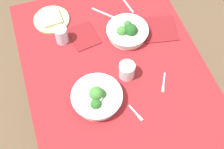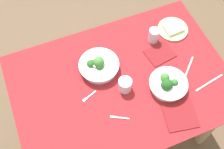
{
  "view_description": "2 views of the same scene",
  "coord_description": "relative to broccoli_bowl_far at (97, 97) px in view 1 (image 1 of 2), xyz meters",
  "views": [
    {
      "loc": [
        -0.72,
        0.27,
        2.02
      ],
      "look_at": [
        0.01,
        0.03,
        0.74
      ],
      "focal_mm": 49.58,
      "sensor_mm": 36.0,
      "label": 1
    },
    {
      "loc": [
        -0.35,
        -0.72,
        2.2
      ],
      "look_at": [
        -0.04,
        0.06,
        0.74
      ],
      "focal_mm": 46.31,
      "sensor_mm": 36.0,
      "label": 2
    }
  ],
  "objects": [
    {
      "name": "water_glass_side",
      "position": [
        0.39,
        0.07,
        0.01
      ],
      "size": [
        0.07,
        0.07,
        0.09
      ],
      "primitive_type": "cylinder",
      "color": "silver",
      "rests_on": "dining_table"
    },
    {
      "name": "napkin_folded_upper",
      "position": [
        0.31,
        -0.44,
        -0.03
      ],
      "size": [
        0.2,
        0.2,
        0.01
      ],
      "primitive_type": "cube",
      "rotation": [
        0.0,
        0.0,
        -0.19
      ],
      "color": "maroon",
      "rests_on": "dining_table"
    },
    {
      "name": "bread_side_plate",
      "position": [
        0.55,
        0.1,
        -0.02
      ],
      "size": [
        0.2,
        0.2,
        0.03
      ],
      "color": "#B7D684",
      "rests_on": "dining_table"
    },
    {
      "name": "table_knife_right",
      "position": [
        0.56,
        -0.33,
        -0.03
      ],
      "size": [
        0.2,
        0.05,
        0.0
      ],
      "primitive_type": "cube",
      "rotation": [
        0.0,
        0.0,
        0.17
      ],
      "color": "#B7B7BC",
      "rests_on": "dining_table"
    },
    {
      "name": "dining_table",
      "position": [
        0.09,
        -0.14,
        -0.16
      ],
      "size": [
        1.26,
        0.88,
        0.72
      ],
      "color": "maroon",
      "rests_on": "ground_plane"
    },
    {
      "name": "ground_plane",
      "position": [
        0.09,
        -0.14,
        -0.76
      ],
      "size": [
        6.0,
        6.0,
        0.0
      ],
      "primitive_type": "plane",
      "color": "brown"
    },
    {
      "name": "fork_by_near_bowl",
      "position": [
        -0.12,
        -0.15,
        -0.03
      ],
      "size": [
        0.09,
        0.04,
        0.0
      ],
      "rotation": [
        0.0,
        0.0,
        3.49
      ],
      "color": "#B7B7BC",
      "rests_on": "dining_table"
    },
    {
      "name": "broccoli_bowl_near",
      "position": [
        0.32,
        -0.26,
        -0.0
      ],
      "size": [
        0.22,
        0.22,
        0.09
      ],
      "color": "white",
      "rests_on": "dining_table"
    },
    {
      "name": "fork_by_far_bowl",
      "position": [
        -0.01,
        -0.33,
        -0.03
      ],
      "size": [
        0.1,
        0.06,
        0.0
      ],
      "rotation": [
        0.0,
        0.0,
        2.65
      ],
      "color": "#B7B7BC",
      "rests_on": "dining_table"
    },
    {
      "name": "napkin_folded_lower",
      "position": [
        0.39,
        -0.04,
        -0.03
      ],
      "size": [
        0.18,
        0.16,
        0.01
      ],
      "primitive_type": "cube",
      "rotation": [
        0.0,
        0.0,
        0.15
      ],
      "color": "maroon",
      "rests_on": "dining_table"
    },
    {
      "name": "table_knife_left",
      "position": [
        0.5,
        -0.2,
        -0.03
      ],
      "size": [
        0.14,
        0.13,
        0.0
      ],
      "primitive_type": "cube",
      "rotation": [
        0.0,
        0.0,
        0.75
      ],
      "color": "#B7B7BC",
      "rests_on": "dining_table"
    },
    {
      "name": "water_glass_center",
      "position": [
        0.09,
        -0.18,
        0.01
      ],
      "size": [
        0.08,
        0.08,
        0.08
      ],
      "primitive_type": "cylinder",
      "color": "silver",
      "rests_on": "dining_table"
    },
    {
      "name": "broccoli_bowl_far",
      "position": [
        0.0,
        0.0,
        0.0
      ],
      "size": [
        0.24,
        0.24,
        0.1
      ],
      "color": "white",
      "rests_on": "dining_table"
    }
  ]
}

